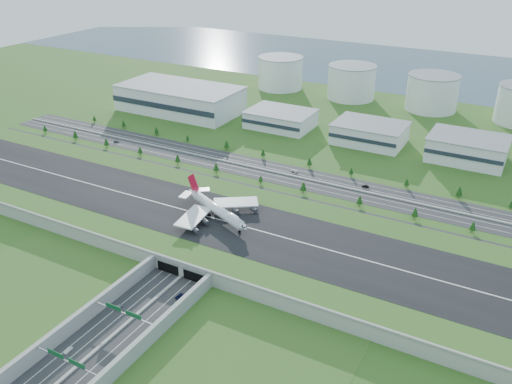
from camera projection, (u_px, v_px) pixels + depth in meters
The scene contains 22 objects.
ground at pixel (230, 234), 328.42m from camera, with size 1200.00×1200.00×0.00m, color #284615.
airfield_deck at pixel (230, 229), 326.53m from camera, with size 520.00×100.00×9.20m.
underpass_road at pixel (118, 325), 248.69m from camera, with size 38.80×120.40×8.00m.
sign_gantry_near at pixel (124, 314), 250.58m from camera, with size 38.70×0.70×9.80m.
sign_gantry_far at pixel (66, 362), 223.05m from camera, with size 38.70×0.70×9.80m.
north_expressway at pixel (296, 177), 403.12m from camera, with size 560.00×36.00×0.12m, color #28282B.
tree_row at pixel (294, 172), 400.06m from camera, with size 502.27×48.70×8.40m.
hangar_west at pixel (180, 99), 541.63m from camera, with size 120.00×60.00×25.00m, color silver.
hangar_mid_a at pixel (281, 119), 500.40m from camera, with size 58.00×42.00×15.00m, color silver.
hangar_mid_b at pixel (370, 133), 463.35m from camera, with size 58.00×42.00×17.00m, color silver.
hangar_mid_c at pixel (467, 149), 428.45m from camera, with size 58.00×42.00×19.00m, color silver.
fuel_tank_a at pixel (280, 73), 616.21m from camera, with size 50.00×50.00×35.00m, color white.
fuel_tank_b at pixel (351, 82), 579.60m from camera, with size 50.00×50.00×35.00m, color white.
fuel_tank_c at pixel (432, 93), 543.00m from camera, with size 50.00×50.00×35.00m, color white.
bay_water at pixel (420, 69), 705.99m from camera, with size 1200.00×260.00×0.06m, color #324B60.
boeing_747 at pixel (216, 209), 329.03m from camera, with size 59.91×55.30×19.82m.
car_0 at pixel (118, 307), 264.58m from camera, with size 2.01×4.99×1.70m, color #ABABB0.
car_1 at pixel (68, 350), 237.67m from camera, with size 1.56×4.47×1.47m, color white.
car_2 at pixel (180, 296), 272.43m from camera, with size 2.39×5.19×1.44m, color #0B0E38.
car_4 at pixel (116, 141), 467.21m from camera, with size 1.98×4.93×1.68m, color slate.
car_5 at pixel (365, 186), 386.92m from camera, with size 1.77×5.06×1.67m, color black.
car_7 at pixel (294, 171), 411.10m from camera, with size 2.37×5.82×1.69m, color white.
Camera 1 is at (149.80, -240.79, 168.38)m, focal length 38.00 mm.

